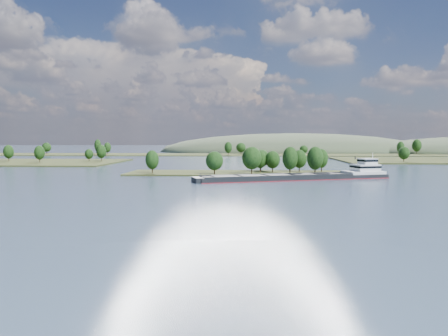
{
  "coord_description": "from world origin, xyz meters",
  "views": [
    {
      "loc": [
        4.25,
        -19.05,
        16.27
      ],
      "look_at": [
        -3.55,
        130.0,
        6.0
      ],
      "focal_mm": 35.0,
      "sensor_mm": 36.0,
      "label": 1
    }
  ],
  "objects": [
    {
      "name": "hill_west",
      "position": [
        60.0,
        500.0,
        0.0
      ],
      "size": [
        320.0,
        160.0,
        44.0
      ],
      "primitive_type": "ellipsoid",
      "color": "#3D4B33",
      "rests_on": "ground"
    },
    {
      "name": "cargo_barge",
      "position": [
        28.14,
        154.18,
        1.36
      ],
      "size": [
        78.71,
        35.15,
        10.83
      ],
      "color": "black",
      "rests_on": "ground"
    },
    {
      "name": "tree_island",
      "position": [
        6.87,
        178.91,
        3.84
      ],
      "size": [
        100.0,
        30.36,
        13.3
      ],
      "color": "#2C3317",
      "rests_on": "ground"
    },
    {
      "name": "ground",
      "position": [
        0.0,
        120.0,
        0.0
      ],
      "size": [
        1800.0,
        1800.0,
        0.0
      ],
      "primitive_type": "plane",
      "color": "#3D536B",
      "rests_on": "ground"
    },
    {
      "name": "back_shoreline",
      "position": [
        6.49,
        399.84,
        0.69
      ],
      "size": [
        900.0,
        60.0,
        15.8
      ],
      "color": "#2C3317",
      "rests_on": "ground"
    }
  ]
}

